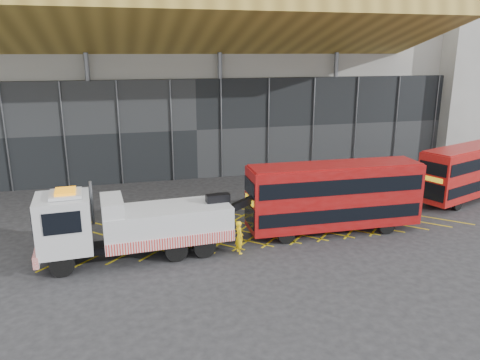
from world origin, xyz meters
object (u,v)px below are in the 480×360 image
object	(u,v)px
bus_second	(471,169)
worker	(239,237)
recovery_truck	(130,224)
bus_towed	(334,195)

from	to	relation	value
bus_second	worker	size ratio (longest dim) A/B	5.48
bus_second	recovery_truck	bearing A→B (deg)	169.01
recovery_truck	bus_second	size ratio (longest dim) A/B	1.17
bus_towed	bus_second	xyz separation A→B (m)	(12.06, 3.34, -0.11)
recovery_truck	worker	xyz separation A→B (m)	(5.40, -0.83, -0.93)
recovery_truck	worker	distance (m)	5.54
recovery_truck	worker	bearing A→B (deg)	-11.98
bus_towed	worker	bearing A→B (deg)	-164.45
bus_towed	worker	world-z (taller)	bus_towed
recovery_truck	bus_second	bearing A→B (deg)	6.43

